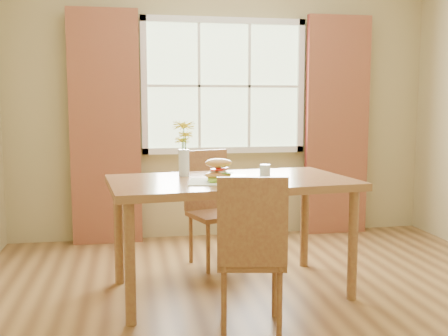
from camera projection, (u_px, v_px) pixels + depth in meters
room at (276, 101)px, 3.34m from camera, size 4.24×3.84×2.74m
window at (224, 86)px, 5.15m from camera, size 1.62×0.06×1.32m
curtain_left at (105, 128)px, 4.91m from camera, size 0.65×0.08×2.20m
curtain_right at (337, 126)px, 5.31m from camera, size 0.65×0.08×2.20m
dining_table at (231, 191)px, 3.66m from camera, size 1.75×1.10×0.81m
chair_near at (251, 247)px, 3.00m from camera, size 0.45×0.45×0.94m
chair_far at (212, 202)px, 4.36m from camera, size 0.50×0.50×0.94m
placemat at (223, 182)px, 3.49m from camera, size 0.50×0.40×0.01m
plate at (227, 179)px, 3.53m from camera, size 0.30×0.30×0.01m
croissant_sandwich at (218, 169)px, 3.52m from camera, size 0.20×0.14×0.14m
water_glass at (265, 173)px, 3.58m from camera, size 0.07×0.07×0.11m
flower_vase at (184, 143)px, 3.76m from camera, size 0.16×0.16×0.40m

